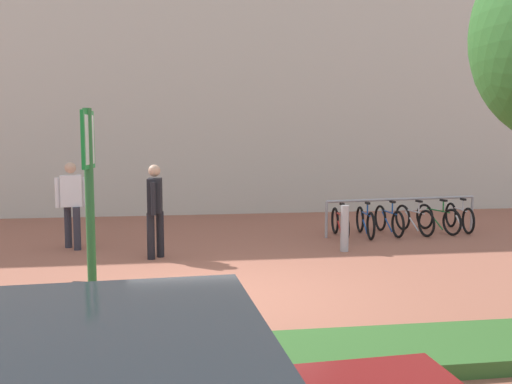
# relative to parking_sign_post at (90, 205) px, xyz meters

# --- Properties ---
(ground_plane) EXTENTS (60.00, 60.00, 0.00)m
(ground_plane) POSITION_rel_parking_sign_post_xyz_m (1.43, 2.47, -1.63)
(ground_plane) COLOR #9E5B47
(building_facade) EXTENTS (28.00, 1.20, 10.00)m
(building_facade) POSITION_rel_parking_sign_post_xyz_m (1.43, 10.99, 3.37)
(building_facade) COLOR beige
(building_facade) RESTS_ON ground
(planter_strip) EXTENTS (7.00, 1.10, 0.16)m
(planter_strip) POSITION_rel_parking_sign_post_xyz_m (2.03, 0.00, -1.55)
(planter_strip) COLOR #336028
(planter_strip) RESTS_ON ground
(parking_sign_post) EXTENTS (0.08, 0.36, 2.49)m
(parking_sign_post) POSITION_rel_parking_sign_post_xyz_m (0.00, 0.00, 0.00)
(parking_sign_post) COLOR #2D7238
(parking_sign_post) RESTS_ON ground
(bike_at_sign) EXTENTS (1.62, 0.59, 0.86)m
(bike_at_sign) POSITION_rel_parking_sign_post_xyz_m (0.04, 0.16, -1.28)
(bike_at_sign) COLOR black
(bike_at_sign) RESTS_ON ground
(bike_rack_cluster) EXTENTS (3.73, 2.00, 0.83)m
(bike_rack_cluster) POSITION_rel_parking_sign_post_xyz_m (5.84, 6.70, -1.28)
(bike_rack_cluster) COLOR #99999E
(bike_rack_cluster) RESTS_ON ground
(bollard_steel) EXTENTS (0.16, 0.16, 0.90)m
(bollard_steel) POSITION_rel_parking_sign_post_xyz_m (3.98, 5.06, -1.18)
(bollard_steel) COLOR #ADADB2
(bollard_steel) RESTS_ON ground
(person_suited_dark) EXTENTS (0.30, 0.61, 1.72)m
(person_suited_dark) POSITION_rel_parking_sign_post_xyz_m (0.38, 4.98, -0.64)
(person_suited_dark) COLOR black
(person_suited_dark) RESTS_ON ground
(person_shirt_white) EXTENTS (0.61, 0.40, 1.72)m
(person_shirt_white) POSITION_rel_parking_sign_post_xyz_m (-1.28, 6.06, -0.64)
(person_shirt_white) COLOR #2D2D38
(person_shirt_white) RESTS_ON ground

